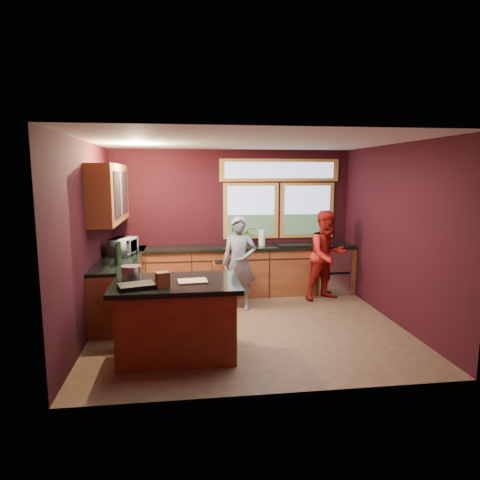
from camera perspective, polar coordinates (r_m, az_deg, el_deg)
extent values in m
plane|color=brown|center=(6.52, 1.08, -11.41)|extent=(4.50, 4.50, 0.00)
cube|color=black|center=(8.15, -0.98, 2.47)|extent=(4.50, 0.02, 2.70)
cube|color=black|center=(4.24, 5.15, -3.51)|extent=(4.50, 0.02, 2.70)
cube|color=black|center=(6.26, -19.72, 0.00)|extent=(0.02, 4.00, 2.70)
cube|color=black|center=(6.88, 19.98, 0.75)|extent=(0.02, 4.00, 2.70)
cube|color=silver|center=(6.13, 1.16, 13.01)|extent=(4.50, 4.00, 0.02)
cube|color=#8598B9|center=(8.16, 1.47, 3.89)|extent=(1.06, 0.02, 1.06)
cube|color=#8598B9|center=(8.40, 8.92, 3.92)|extent=(1.06, 0.02, 1.06)
cube|color=#AF7832|center=(8.23, 5.33, 9.26)|extent=(2.30, 0.02, 0.42)
cube|color=maroon|center=(7.00, -17.07, 5.96)|extent=(0.36, 1.80, 0.90)
cube|color=maroon|center=(8.01, -0.72, -4.26)|extent=(4.50, 0.60, 0.88)
cube|color=black|center=(7.90, -0.72, -0.99)|extent=(4.50, 0.64, 0.05)
cube|color=#B7B7BC|center=(8.41, 11.95, -3.92)|extent=(0.60, 0.58, 0.85)
cube|color=black|center=(8.08, 7.08, -0.84)|extent=(0.66, 0.46, 0.05)
cube|color=maroon|center=(7.20, -15.58, -6.08)|extent=(0.60, 2.30, 0.88)
cube|color=black|center=(7.10, -15.65, -2.45)|extent=(0.64, 2.30, 0.05)
cube|color=maroon|center=(5.48, -8.40, -10.61)|extent=(1.40, 0.90, 0.88)
cube|color=black|center=(5.34, -8.52, -5.80)|extent=(1.55, 1.05, 0.06)
imported|color=slate|center=(7.11, -0.12, -3.13)|extent=(0.63, 0.48, 1.56)
imported|color=#A31813|center=(7.81, 11.53, -2.02)|extent=(0.93, 0.82, 1.61)
imported|color=#999999|center=(7.29, -15.30, -0.83)|extent=(0.45, 0.57, 0.28)
imported|color=#999999|center=(7.97, 1.15, 0.50)|extent=(0.30, 0.26, 0.34)
cylinder|color=silver|center=(7.96, 2.94, 0.28)|extent=(0.12, 0.12, 0.28)
cube|color=tan|center=(5.28, -6.35, -5.47)|extent=(0.37, 0.28, 0.02)
cylinder|color=#A6A7AB|center=(5.49, -14.28, -4.27)|extent=(0.24, 0.24, 0.18)
cube|color=brown|center=(5.07, -10.30, -5.22)|extent=(0.18, 0.16, 0.18)
cube|color=black|center=(5.11, -13.65, -5.97)|extent=(0.47, 0.39, 0.05)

